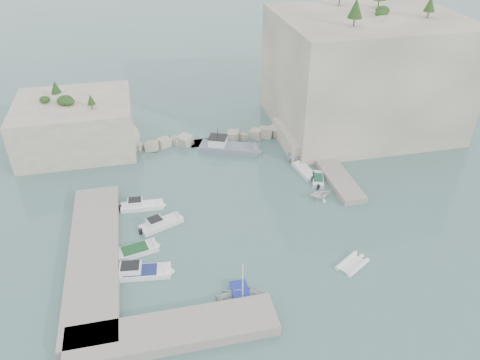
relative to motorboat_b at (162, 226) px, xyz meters
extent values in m
plane|color=slate|center=(9.80, -3.10, 0.00)|extent=(400.00, 400.00, 0.00)
cube|color=beige|center=(32.80, 19.90, 8.50)|extent=(26.00, 22.00, 17.00)
cube|color=beige|center=(22.80, 14.90, 1.25)|extent=(8.00, 10.00, 2.50)
cube|color=beige|center=(-10.20, 21.90, 3.50)|extent=(16.00, 14.00, 7.00)
cube|color=#9E9689|center=(-7.20, -4.10, 0.55)|extent=(5.00, 24.00, 1.10)
cube|color=#9E9689|center=(-0.20, -15.60, 0.55)|extent=(18.00, 4.00, 1.10)
cube|color=#9E9689|center=(23.30, 6.90, 0.40)|extent=(3.00, 16.00, 0.80)
cube|color=beige|center=(8.80, 18.90, 0.70)|extent=(28.00, 3.00, 1.40)
imported|color=white|center=(6.47, -13.01, 0.00)|extent=(4.95, 3.61, 1.00)
imported|color=white|center=(19.57, 1.34, 0.00)|extent=(3.00, 2.64, 1.49)
imported|color=silver|center=(20.10, 10.35, 0.00)|extent=(4.36, 2.47, 1.59)
cylinder|color=white|center=(6.47, -13.01, 2.60)|extent=(0.10, 0.10, 4.20)
cone|color=#1E4219|center=(27.80, 14.90, 19.27)|extent=(1.96, 1.96, 2.45)
cone|color=#1E4219|center=(39.80, 16.90, 18.82)|extent=(1.57, 1.57, 1.96)
cone|color=#1E4219|center=(-12.20, 23.90, 8.62)|extent=(1.40, 1.40, 1.75)
cone|color=#1E4219|center=(-7.20, 18.90, 8.30)|extent=(1.12, 1.12, 1.40)
camera|label=1|loc=(-0.51, -42.90, 32.96)|focal=35.00mm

